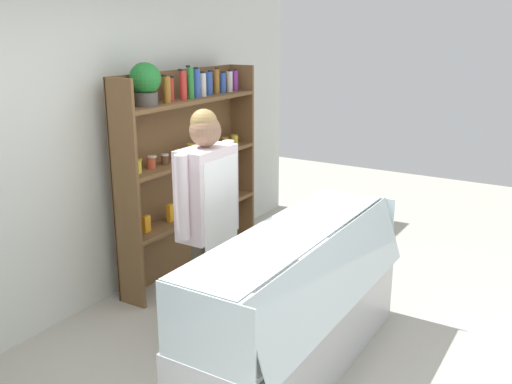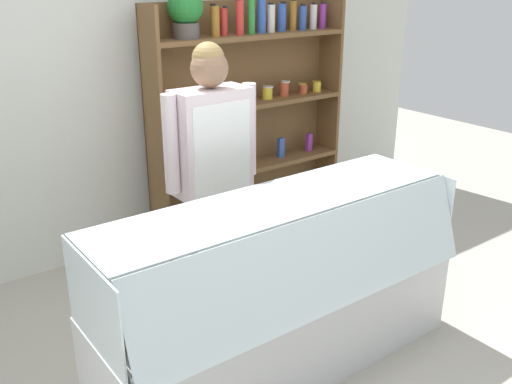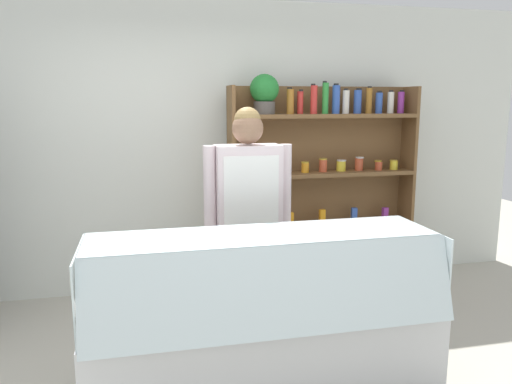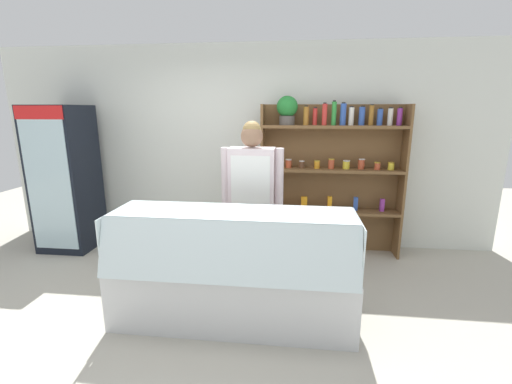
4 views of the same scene
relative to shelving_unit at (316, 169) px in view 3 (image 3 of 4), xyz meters
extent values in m
cube|color=silver|center=(-1.13, 0.29, 0.20)|extent=(6.80, 0.10, 2.70)
cube|color=brown|center=(0.06, 0.09, -0.19)|extent=(1.78, 0.02, 1.92)
cube|color=brown|center=(-0.82, -0.05, -0.19)|extent=(0.03, 0.28, 1.92)
cube|color=brown|center=(0.93, -0.05, -0.19)|extent=(0.03, 0.28, 1.92)
cube|color=brown|center=(0.06, -0.05, -0.58)|extent=(1.72, 0.28, 0.04)
cube|color=brown|center=(0.06, -0.05, -0.04)|extent=(1.72, 0.28, 0.04)
cube|color=brown|center=(0.06, -0.05, 0.50)|extent=(1.72, 0.28, 0.04)
cylinder|color=#4C4742|center=(-0.52, -0.05, 0.57)|extent=(0.19, 0.19, 0.11)
sphere|color=#21762D|center=(-0.52, -0.05, 0.74)|extent=(0.26, 0.26, 0.26)
cylinder|color=#9E6623|center=(-0.28, -0.08, 0.63)|extent=(0.07, 0.07, 0.22)
cylinder|color=black|center=(-0.28, -0.05, 0.75)|extent=(0.04, 0.04, 0.02)
cylinder|color=red|center=(-0.17, -0.03, 0.62)|extent=(0.06, 0.06, 0.20)
cylinder|color=black|center=(-0.17, -0.05, 0.73)|extent=(0.04, 0.04, 0.02)
cylinder|color=red|center=(-0.06, -0.08, 0.65)|extent=(0.06, 0.06, 0.25)
cylinder|color=black|center=(-0.06, -0.05, 0.78)|extent=(0.04, 0.04, 0.02)
cylinder|color=#2D8C38|center=(0.05, -0.07, 0.66)|extent=(0.06, 0.06, 0.28)
cylinder|color=black|center=(0.05, -0.05, 0.81)|extent=(0.04, 0.04, 0.02)
cylinder|color=#3356B2|center=(0.16, -0.06, 0.65)|extent=(0.07, 0.07, 0.26)
cylinder|color=black|center=(0.16, -0.05, 0.78)|extent=(0.05, 0.05, 0.02)
cylinder|color=silver|center=(0.26, -0.05, 0.62)|extent=(0.06, 0.06, 0.21)
cylinder|color=black|center=(0.26, -0.05, 0.74)|extent=(0.04, 0.04, 0.02)
cylinder|color=#3356B2|center=(0.39, -0.03, 0.63)|extent=(0.07, 0.07, 0.22)
cylinder|color=black|center=(0.39, -0.05, 0.74)|extent=(0.05, 0.05, 0.02)
cylinder|color=#9E6623|center=(0.49, -0.04, 0.64)|extent=(0.06, 0.06, 0.23)
cylinder|color=black|center=(0.49, -0.05, 0.76)|extent=(0.04, 0.04, 0.02)
cylinder|color=#3356B2|center=(0.60, -0.04, 0.61)|extent=(0.07, 0.07, 0.19)
cylinder|color=black|center=(0.60, -0.05, 0.72)|extent=(0.04, 0.04, 0.02)
cylinder|color=silver|center=(0.72, -0.05, 0.62)|extent=(0.06, 0.06, 0.20)
cylinder|color=black|center=(0.72, -0.05, 0.73)|extent=(0.04, 0.04, 0.02)
cylinder|color=purple|center=(0.83, -0.04, 0.62)|extent=(0.06, 0.06, 0.20)
cylinder|color=black|center=(0.83, -0.05, 0.73)|extent=(0.04, 0.04, 0.02)
cylinder|color=yellow|center=(-0.67, -0.04, 0.03)|extent=(0.09, 0.09, 0.11)
cylinder|color=gold|center=(-0.67, -0.05, 0.09)|extent=(0.09, 0.09, 0.01)
cylinder|color=#BF4C2D|center=(-0.48, -0.04, 0.03)|extent=(0.08, 0.08, 0.10)
cylinder|color=silver|center=(-0.48, -0.05, 0.09)|extent=(0.08, 0.08, 0.01)
cylinder|color=brown|center=(-0.32, -0.04, 0.02)|extent=(0.07, 0.07, 0.08)
cylinder|color=silver|center=(-0.32, -0.05, 0.07)|extent=(0.07, 0.07, 0.01)
cylinder|color=orange|center=(-0.13, -0.06, 0.02)|extent=(0.07, 0.07, 0.09)
cylinder|color=gold|center=(-0.13, -0.05, 0.08)|extent=(0.07, 0.07, 0.01)
cylinder|color=#BF4C2D|center=(0.05, -0.05, 0.04)|extent=(0.07, 0.07, 0.11)
cylinder|color=gold|center=(0.05, -0.05, 0.10)|extent=(0.08, 0.08, 0.01)
cylinder|color=yellow|center=(0.24, -0.04, 0.03)|extent=(0.09, 0.09, 0.10)
cylinder|color=silver|center=(0.24, -0.05, 0.08)|extent=(0.09, 0.09, 0.01)
cylinder|color=#BF4C2D|center=(0.42, -0.04, 0.04)|extent=(0.08, 0.08, 0.12)
cylinder|color=silver|center=(0.42, -0.05, 0.11)|extent=(0.08, 0.08, 0.01)
cylinder|color=#BF4C2D|center=(0.61, -0.07, 0.02)|extent=(0.07, 0.07, 0.08)
cylinder|color=gold|center=(0.61, -0.05, 0.07)|extent=(0.07, 0.07, 0.01)
cylinder|color=yellow|center=(0.78, -0.06, 0.02)|extent=(0.07, 0.07, 0.08)
cylinder|color=gold|center=(0.78, -0.05, 0.07)|extent=(0.08, 0.08, 0.01)
cube|color=orange|center=(-0.60, -0.05, -0.48)|extent=(0.08, 0.05, 0.14)
cube|color=orange|center=(-0.27, -0.05, -0.48)|extent=(0.08, 0.05, 0.16)
cube|color=orange|center=(0.06, -0.05, -0.47)|extent=(0.06, 0.04, 0.17)
cube|color=#3356B2|center=(0.38, -0.05, -0.47)|extent=(0.06, 0.04, 0.17)
cube|color=purple|center=(0.71, -0.05, -0.48)|extent=(0.06, 0.04, 0.16)
cube|color=silver|center=(-0.92, -1.67, -0.88)|extent=(2.11, 0.66, 0.55)
cube|color=white|center=(-0.92, -1.67, -0.58)|extent=(2.05, 0.60, 0.03)
cube|color=silver|center=(-0.92, -1.98, -0.38)|extent=(2.07, 0.16, 0.47)
cube|color=silver|center=(-0.92, -1.62, -0.15)|extent=(2.07, 0.50, 0.01)
cube|color=silver|center=(-1.96, -1.67, -0.38)|extent=(0.01, 0.62, 0.45)
cube|color=silver|center=(0.13, -1.67, -0.38)|extent=(0.01, 0.62, 0.45)
cube|color=beige|center=(-1.75, -1.59, -0.54)|extent=(0.17, 0.12, 0.05)
cube|color=white|center=(-1.75, -1.78, -0.54)|extent=(0.05, 0.03, 0.02)
cube|color=tan|center=(-1.41, -1.59, -0.54)|extent=(0.17, 0.15, 0.05)
cube|color=white|center=(-1.41, -1.78, -0.54)|extent=(0.05, 0.03, 0.02)
cube|color=tan|center=(-1.08, -1.59, -0.54)|extent=(0.16, 0.11, 0.06)
cube|color=white|center=(-1.08, -1.78, -0.54)|extent=(0.05, 0.03, 0.02)
cube|color=tan|center=(-0.75, -1.59, -0.55)|extent=(0.16, 0.13, 0.04)
cube|color=white|center=(-0.75, -1.78, -0.54)|extent=(0.05, 0.03, 0.02)
cube|color=tan|center=(-0.42, -1.59, -0.54)|extent=(0.16, 0.11, 0.04)
cube|color=white|center=(-0.42, -1.78, -0.54)|extent=(0.05, 0.03, 0.02)
cube|color=beige|center=(-0.09, -1.59, -0.54)|extent=(0.16, 0.12, 0.04)
cube|color=white|center=(-0.09, -1.78, -0.54)|extent=(0.05, 0.03, 0.02)
cylinder|color=#A35B4C|center=(-1.79, -1.76, -0.49)|extent=(0.22, 0.19, 0.15)
cylinder|color=#A35B4C|center=(-1.57, -1.76, -0.51)|extent=(0.19, 0.14, 0.12)
cylinder|color=white|center=(-0.39, -1.74, -0.46)|extent=(0.07, 0.07, 0.21)
cylinder|color=white|center=(-0.29, -1.74, -0.47)|extent=(0.07, 0.07, 0.19)
cylinder|color=#4C4233|center=(-0.95, -0.89, -0.75)|extent=(0.13, 0.13, 0.81)
cylinder|color=#4C4233|center=(-0.74, -0.89, -0.75)|extent=(0.13, 0.13, 0.81)
cube|color=silver|center=(-0.85, -0.89, -0.01)|extent=(0.47, 0.24, 0.67)
cube|color=white|center=(-0.85, -1.01, -0.37)|extent=(0.40, 0.01, 1.24)
cylinder|color=silver|center=(-1.14, -0.89, 0.02)|extent=(0.09, 0.09, 0.60)
cylinder|color=silver|center=(-0.56, -0.89, 0.02)|extent=(0.09, 0.09, 0.60)
sphere|color=#8C664C|center=(-0.85, -0.89, 0.44)|extent=(0.23, 0.23, 0.23)
sphere|color=#997A47|center=(-0.85, -0.88, 0.50)|extent=(0.19, 0.19, 0.19)
camera|label=1|loc=(-4.06, -3.26, 1.15)|focal=40.00mm
camera|label=2|loc=(-2.65, -3.79, 0.97)|focal=40.00mm
camera|label=3|loc=(-1.61, -4.43, 0.64)|focal=35.00mm
camera|label=4|loc=(-0.40, -4.39, 0.70)|focal=24.00mm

